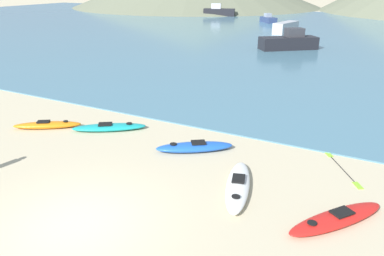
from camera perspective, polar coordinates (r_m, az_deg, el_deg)
ground_plane at (r=11.09m, az=-17.24°, el=-13.77°), size 400.00×400.00×0.00m
bay_water at (r=49.86m, az=20.34°, el=13.20°), size 160.00×70.00×0.06m
kayak_on_sand_0 at (r=17.04m, az=-12.52°, el=0.11°), size 3.10×2.46×0.32m
kayak_on_sand_1 at (r=11.31m, az=21.19°, el=-12.72°), size 2.53×3.09×0.32m
kayak_on_sand_2 at (r=14.62m, az=0.38°, el=-2.90°), size 2.91×2.35×0.38m
kayak_on_sand_3 at (r=12.14m, az=7.01°, el=-8.69°), size 1.66×3.35×0.33m
kayak_on_sand_4 at (r=18.08m, az=-21.19°, el=0.43°), size 2.82×2.16×0.35m
moored_boat_0 at (r=61.63m, az=11.55°, el=15.93°), size 3.32×3.48×1.35m
moored_boat_1 at (r=71.79m, az=4.11°, el=17.27°), size 5.89×3.34×2.18m
moored_boat_2 at (r=49.31m, az=14.09°, el=14.62°), size 2.16×4.85×1.34m
moored_boat_3 at (r=37.61m, az=14.54°, el=12.58°), size 5.36×4.82×1.96m
loose_paddle at (r=14.36m, az=21.91°, el=-5.77°), size 1.61×2.46×0.03m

